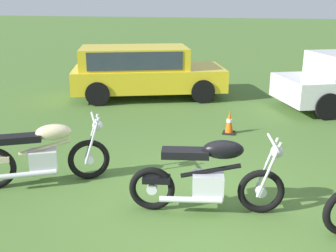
% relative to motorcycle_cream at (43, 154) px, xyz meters
% --- Properties ---
extents(ground_plane, '(120.00, 120.00, 0.00)m').
position_rel_motorcycle_cream_xyz_m(ground_plane, '(2.44, -0.12, -0.48)').
color(ground_plane, '#476B2D').
extents(motorcycle_cream, '(1.81, 1.20, 1.02)m').
position_rel_motorcycle_cream_xyz_m(motorcycle_cream, '(0.00, 0.00, 0.00)').
color(motorcycle_cream, black).
rests_on(motorcycle_cream, ground).
extents(motorcycle_black, '(2.01, 0.79, 1.02)m').
position_rel_motorcycle_cream_xyz_m(motorcycle_black, '(2.53, -0.21, 0.02)').
color(motorcycle_black, black).
rests_on(motorcycle_black, ground).
extents(car_yellow, '(4.59, 3.23, 1.43)m').
position_rel_motorcycle_cream_xyz_m(car_yellow, '(-0.38, 5.84, 0.36)').
color(car_yellow, gold).
rests_on(car_yellow, ground).
extents(traffic_cone, '(0.25, 0.25, 0.51)m').
position_rel_motorcycle_cream_xyz_m(traffic_cone, '(2.43, 3.13, -0.24)').
color(traffic_cone, '#EA590F').
rests_on(traffic_cone, ground).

